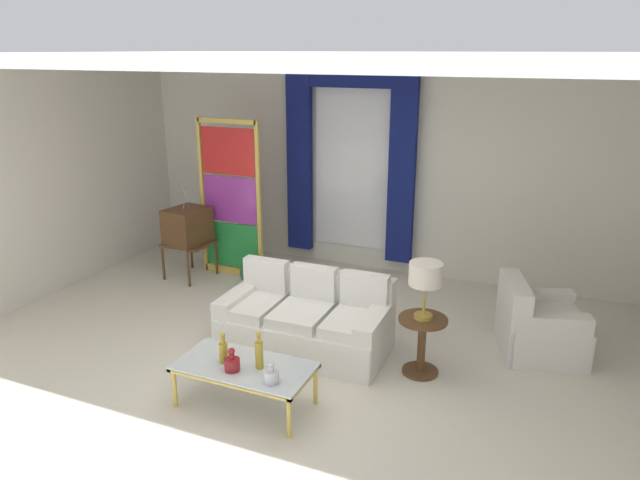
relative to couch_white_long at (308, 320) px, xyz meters
The scene contains 17 objects.
ground_plane 0.51m from the couch_white_long, 104.73° to the right, with size 16.00×16.00×0.00m, color silver.
wall_rear 2.92m from the couch_white_long, 92.24° to the left, with size 8.00×0.12×3.00m, color white.
wall_left 3.95m from the couch_white_long, behind, with size 0.12×7.00×3.00m, color white.
ceiling_slab 2.75m from the couch_white_long, 104.52° to the left, with size 8.00×7.60×0.04m, color white.
curtained_window 2.92m from the couch_white_long, 100.80° to the left, with size 2.00×0.17×2.70m.
couch_white_long is the anchor object (origin of this frame).
coffee_table 1.26m from the couch_white_long, 92.21° to the right, with size 1.22×0.62×0.41m.
bottle_blue_decanter 1.32m from the couch_white_long, 100.77° to the right, with size 0.08×0.08×0.29m.
bottle_crystal_tall 1.27m from the couch_white_long, 85.42° to the right, with size 0.07×0.07×0.35m.
bottle_amber_squat 1.46m from the couch_white_long, 77.78° to the right, with size 0.13×0.13×0.21m.
bottle_ruby_flask 1.39m from the couch_white_long, 94.09° to the right, with size 0.14×0.14×0.22m.
vintage_tv 2.70m from the couch_white_long, 152.85° to the left, with size 0.62×0.66×1.35m.
armchair_white 2.41m from the couch_white_long, 19.78° to the left, with size 1.02×1.00×0.80m.
stained_glass_divider 2.54m from the couch_white_long, 140.44° to the left, with size 0.95×0.05×2.20m.
peacock_figurine 1.79m from the couch_white_long, 139.99° to the left, with size 0.44×0.60×0.50m.
round_side_table 1.27m from the couch_white_long, ahead, with size 0.48×0.48×0.59m.
table_lamp_brass 1.46m from the couch_white_long, ahead, with size 0.32×0.32×0.57m.
Camera 1 is at (2.51, -4.87, 3.08)m, focal length 33.27 mm.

